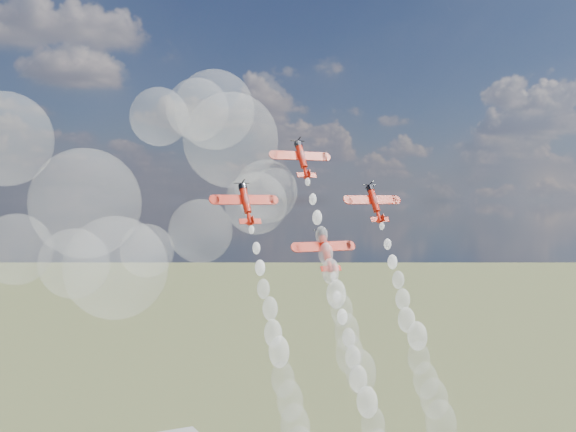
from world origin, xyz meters
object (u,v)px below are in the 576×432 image
Objects in this scene: plane_lead at (302,158)px; plane_left at (246,203)px; plane_slot at (326,250)px; plane_right at (374,203)px.

plane_left is at bearing -161.91° from plane_lead.
plane_lead is 21.84m from plane_slot.
plane_right is 19.04m from plane_slot.
plane_lead reaches higher than plane_right.
plane_slot is at bearing -18.09° from plane_left.
plane_lead is 1.00× the size of plane_right.
plane_left is (-15.60, -5.10, -9.66)m from plane_lead.
plane_lead reaches higher than plane_slot.
plane_lead reaches higher than plane_left.
plane_left and plane_right have the same top height.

